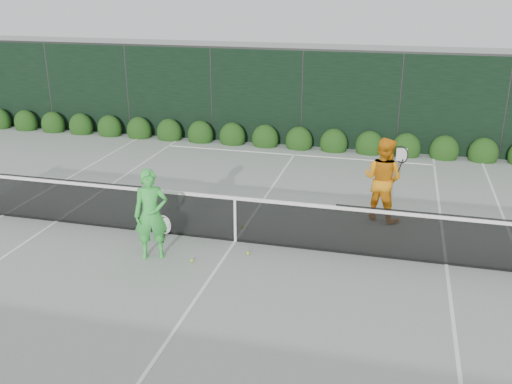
# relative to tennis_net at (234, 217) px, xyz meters

# --- Properties ---
(ground) EXTENTS (80.00, 80.00, 0.00)m
(ground) POSITION_rel_tennis_net_xyz_m (0.02, 0.00, -0.53)
(ground) COLOR gray
(ground) RESTS_ON ground
(tennis_net) EXTENTS (12.90, 0.10, 1.07)m
(tennis_net) POSITION_rel_tennis_net_xyz_m (0.00, 0.00, 0.00)
(tennis_net) COLOR black
(tennis_net) RESTS_ON ground
(player_woman) EXTENTS (0.75, 0.64, 1.75)m
(player_woman) POSITION_rel_tennis_net_xyz_m (-1.31, -1.04, 0.34)
(player_woman) COLOR green
(player_woman) RESTS_ON ground
(player_man) EXTENTS (1.11, 1.01, 1.87)m
(player_man) POSITION_rel_tennis_net_xyz_m (2.81, 1.95, 0.40)
(player_man) COLOR orange
(player_man) RESTS_ON ground
(court_lines) EXTENTS (11.03, 23.83, 0.01)m
(court_lines) POSITION_rel_tennis_net_xyz_m (0.02, 0.00, -0.53)
(court_lines) COLOR white
(court_lines) RESTS_ON ground
(windscreen_fence) EXTENTS (32.00, 21.07, 3.06)m
(windscreen_fence) POSITION_rel_tennis_net_xyz_m (0.02, -2.71, 0.98)
(windscreen_fence) COLOR black
(windscreen_fence) RESTS_ON ground
(hedge_row) EXTENTS (31.66, 0.65, 0.94)m
(hedge_row) POSITION_rel_tennis_net_xyz_m (0.02, 7.15, -0.30)
(hedge_row) COLOR #14350E
(hedge_row) RESTS_ON ground
(tennis_balls) EXTENTS (2.31, 1.81, 0.07)m
(tennis_balls) POSITION_rel_tennis_net_xyz_m (-0.47, -0.36, -0.50)
(tennis_balls) COLOR #B4DC31
(tennis_balls) RESTS_ON ground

